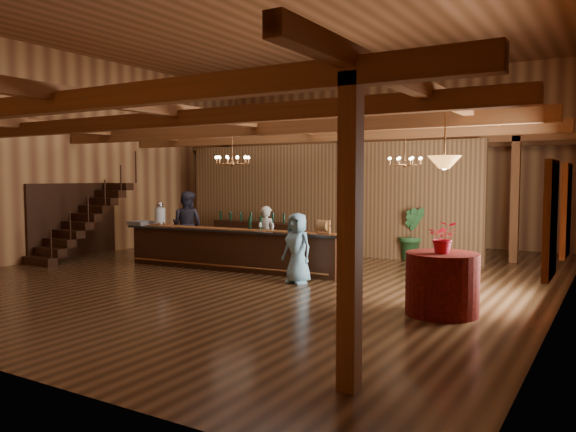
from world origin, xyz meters
The scene contains 29 objects.
floor centered at (0.00, 0.00, 0.00)m, with size 14.00×14.00×0.00m, color brown.
ceiling centered at (0.00, 0.00, 5.50)m, with size 14.00×14.00×0.00m, color #935835.
wall_back centered at (0.00, 7.00, 2.75)m, with size 12.00×0.10×5.50m, color #B77F46.
wall_left centered at (-6.00, 0.00, 2.75)m, with size 0.10×14.00×5.50m, color #B77F46.
wall_right centered at (6.00, 0.00, 2.75)m, with size 0.10×14.00×5.50m, color #B77F46.
beam_grid centered at (0.00, 0.51, 3.24)m, with size 11.90×13.90×0.39m.
support_posts centered at (0.00, -0.50, 1.60)m, with size 9.20×10.20×3.20m.
partition_wall centered at (-0.50, 3.50, 1.55)m, with size 9.00×0.18×3.10m, color brown.
window_right_front centered at (5.95, -1.60, 1.55)m, with size 0.12×1.05×1.75m, color white.
window_right_back centered at (5.95, 1.00, 1.55)m, with size 0.12×1.05×1.75m, color white.
staircase centered at (-5.45, -0.74, 1.00)m, with size 1.00×2.80×2.00m.
backroom_boxes centered at (-0.29, 5.50, 0.53)m, with size 4.10×0.60×1.10m.
tasting_bar centered at (-1.00, -0.09, 0.48)m, with size 5.74×1.14×0.96m.
beverage_dispenser centered at (-3.15, -0.20, 1.24)m, with size 0.26×0.26×0.60m.
glass_rack_tray centered at (-3.69, -0.33, 1.00)m, with size 0.50×0.50×0.10m, color gray.
raffle_drum centered at (1.34, 0.04, 1.13)m, with size 0.34×0.24×0.30m.
bar_bottle_0 centered at (-0.58, 0.06, 1.10)m, with size 0.07×0.07×0.30m, color black.
bar_bottle_1 centered at (-0.29, 0.08, 1.10)m, with size 0.07×0.07×0.30m, color black.
backbar_shelf centered at (-2.35, 2.96, 0.43)m, with size 3.05×0.48×0.86m, color black.
round_table centered at (4.44, -1.88, 0.49)m, with size 1.14×1.14×0.98m, color maroon.
chandelier_left centered at (-1.14, 0.15, 2.58)m, with size 0.80×0.80×0.78m.
chandelier_right centered at (2.45, 2.04, 2.55)m, with size 0.80×0.80×0.81m.
pendant_lamp centered at (4.44, -1.88, 2.40)m, with size 0.52×0.52×0.90m.
bartender centered at (-0.56, 0.75, 0.73)m, with size 0.54×0.35×1.47m, color silver.
staff_second centered at (-3.07, 0.72, 0.90)m, with size 0.87×0.68×1.79m, color #2D2B39.
guest centered at (1.18, -0.78, 0.72)m, with size 0.71×0.46×1.44m, color #7CB8D6.
floor_plant centered at (2.21, 3.46, 0.70)m, with size 0.77×0.62×1.40m, color #245023.
table_flowers centered at (4.47, -1.96, 1.24)m, with size 0.46×0.39×0.51m, color red.
table_vase centered at (4.47, -1.92, 1.13)m, with size 0.15×0.15×0.30m, color #AF6E3D.
Camera 1 is at (6.84, -10.62, 2.17)m, focal length 35.00 mm.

